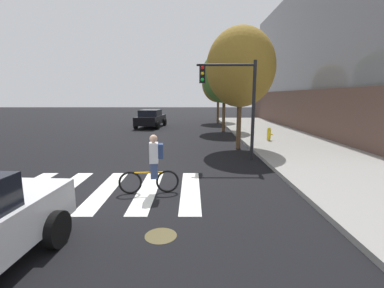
% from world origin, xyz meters
% --- Properties ---
extents(ground_plane, '(120.00, 120.00, 0.00)m').
position_xyz_m(ground_plane, '(0.00, 0.00, 0.00)').
color(ground_plane, black).
extents(crosswalk_stripes, '(5.59, 3.49, 0.01)m').
position_xyz_m(crosswalk_stripes, '(-0.09, 0.00, 0.01)').
color(crosswalk_stripes, silver).
rests_on(crosswalk_stripes, ground).
extents(manhole_cover, '(0.64, 0.64, 0.01)m').
position_xyz_m(manhole_cover, '(1.85, -2.57, 0.00)').
color(manhole_cover, '#473D1E').
rests_on(manhole_cover, ground).
extents(sedan_mid, '(2.49, 4.70, 1.57)m').
position_xyz_m(sedan_mid, '(-1.21, 16.15, 0.81)').
color(sedan_mid, black).
rests_on(sedan_mid, ground).
extents(cyclist, '(1.71, 0.38, 1.69)m').
position_xyz_m(cyclist, '(1.37, -0.19, 0.84)').
color(cyclist, black).
rests_on(cyclist, ground).
extents(traffic_light_near, '(2.47, 0.28, 4.20)m').
position_xyz_m(traffic_light_near, '(4.23, 3.76, 2.86)').
color(traffic_light_near, black).
rests_on(traffic_light_near, ground).
extents(fire_hydrant, '(0.33, 0.22, 0.78)m').
position_xyz_m(fire_hydrant, '(7.06, 8.15, 0.53)').
color(fire_hydrant, gold).
rests_on(fire_hydrant, sidewalk).
extents(street_tree_near, '(3.47, 3.47, 6.18)m').
position_xyz_m(street_tree_near, '(4.93, 6.41, 4.17)').
color(street_tree_near, '#4C3823').
rests_on(street_tree_near, ground).
extents(street_tree_mid, '(3.53, 3.53, 6.27)m').
position_xyz_m(street_tree_mid, '(4.96, 13.39, 4.24)').
color(street_tree_mid, '#4C3823').
rests_on(street_tree_mid, ground).
extents(street_tree_far, '(3.36, 3.36, 5.97)m').
position_xyz_m(street_tree_far, '(5.18, 20.31, 4.03)').
color(street_tree_far, '#4C3823').
rests_on(street_tree_far, ground).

